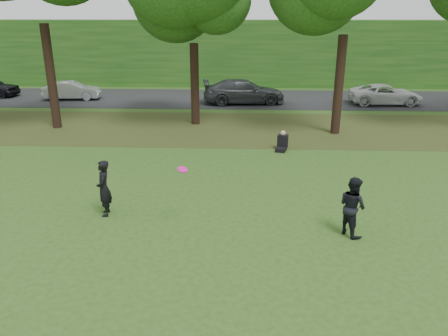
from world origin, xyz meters
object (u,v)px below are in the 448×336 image
player_right (352,206)px  frisbee (183,170)px  player_left (104,188)px  seated_person (282,143)px

player_right → frisbee: frisbee is taller
player_right → player_left: bearing=53.0°
frisbee → seated_person: bearing=65.8°
player_right → frisbee: 4.56m
player_right → frisbee: (-4.47, 0.19, 0.88)m
player_right → frisbee: size_ratio=5.12×
player_left → player_right: 6.91m
player_left → frisbee: (2.39, -0.69, 0.86)m
player_right → seated_person: 7.59m
frisbee → player_right: bearing=-2.4°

